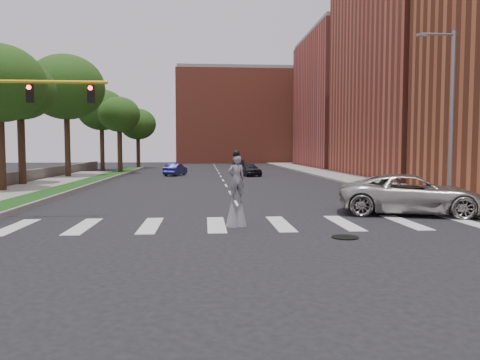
# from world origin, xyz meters

# --- Properties ---
(ground_plane) EXTENTS (160.00, 160.00, 0.00)m
(ground_plane) POSITION_xyz_m (0.00, 0.00, 0.00)
(ground_plane) COLOR black
(ground_plane) RESTS_ON ground
(grass_median) EXTENTS (2.00, 60.00, 0.25)m
(grass_median) POSITION_xyz_m (-11.50, 20.00, 0.12)
(grass_median) COLOR #143D11
(grass_median) RESTS_ON ground
(median_curb) EXTENTS (0.20, 60.00, 0.28)m
(median_curb) POSITION_xyz_m (-10.45, 20.00, 0.14)
(median_curb) COLOR gray
(median_curb) RESTS_ON ground
(sidewalk_right) EXTENTS (5.00, 90.00, 0.18)m
(sidewalk_right) POSITION_xyz_m (12.50, 25.00, 0.09)
(sidewalk_right) COLOR gray
(sidewalk_right) RESTS_ON ground
(stone_wall) EXTENTS (0.50, 56.00, 1.10)m
(stone_wall) POSITION_xyz_m (-17.00, 22.00, 0.55)
(stone_wall) COLOR #59554C
(stone_wall) RESTS_ON ground
(manhole) EXTENTS (0.90, 0.90, 0.04)m
(manhole) POSITION_xyz_m (3.00, -2.00, 0.02)
(manhole) COLOR black
(manhole) RESTS_ON ground
(building_mid) EXTENTS (16.00, 22.00, 24.00)m
(building_mid) POSITION_xyz_m (22.00, 30.00, 12.00)
(building_mid) COLOR #A14732
(building_mid) RESTS_ON ground
(building_far) EXTENTS (16.00, 22.00, 20.00)m
(building_far) POSITION_xyz_m (22.00, 54.00, 10.00)
(building_far) COLOR #B14C41
(building_far) RESTS_ON ground
(building_backdrop) EXTENTS (26.00, 14.00, 18.00)m
(building_backdrop) POSITION_xyz_m (6.00, 78.00, 9.00)
(building_backdrop) COLOR #A14732
(building_backdrop) RESTS_ON ground
(streetlight) EXTENTS (2.05, 0.20, 9.00)m
(streetlight) POSITION_xyz_m (10.90, 6.00, 4.90)
(streetlight) COLOR slate
(streetlight) RESTS_ON ground
(traffic_signal) EXTENTS (5.30, 0.23, 6.20)m
(traffic_signal) POSITION_xyz_m (-9.78, 3.00, 4.15)
(traffic_signal) COLOR black
(traffic_signal) RESTS_ON ground
(stilt_performer) EXTENTS (0.83, 0.60, 2.95)m
(stilt_performer) POSITION_xyz_m (-0.52, 0.57, 1.18)
(stilt_performer) COLOR black
(stilt_performer) RESTS_ON ground
(suv_crossing) EXTENTS (7.16, 4.77, 1.83)m
(suv_crossing) POSITION_xyz_m (7.74, 3.28, 0.91)
(suv_crossing) COLOR #A9A7A0
(suv_crossing) RESTS_ON ground
(car_near) EXTENTS (2.84, 4.58, 1.45)m
(car_near) POSITION_xyz_m (2.99, 32.41, 0.73)
(car_near) COLOR black
(car_near) RESTS_ON ground
(car_mid) EXTENTS (2.48, 4.20, 1.31)m
(car_mid) POSITION_xyz_m (-4.86, 33.69, 0.65)
(car_mid) COLOR navy
(car_mid) RESTS_ON ground
(car_far) EXTENTS (2.44, 4.38, 1.20)m
(car_far) POSITION_xyz_m (3.40, 52.21, 0.60)
(car_far) COLOR black
(car_far) RESTS_ON ground
(tree_3) EXTENTS (5.43, 5.43, 9.83)m
(tree_3) POSITION_xyz_m (-16.05, 20.67, 7.46)
(tree_3) COLOR black
(tree_3) RESTS_ON ground
(tree_4) EXTENTS (7.52, 7.52, 12.20)m
(tree_4) POSITION_xyz_m (-15.32, 30.51, 8.97)
(tree_4) COLOR black
(tree_4) RESTS_ON ground
(tree_5) EXTENTS (6.30, 6.30, 10.63)m
(tree_5) POSITION_xyz_m (-15.10, 45.38, 7.91)
(tree_5) COLOR black
(tree_5) RESTS_ON ground
(tree_6) EXTENTS (4.75, 4.75, 8.87)m
(tree_6) POSITION_xyz_m (-11.46, 37.71, 6.77)
(tree_6) COLOR black
(tree_6) RESTS_ON ground
(tree_7) EXTENTS (5.29, 5.29, 8.69)m
(tree_7) POSITION_xyz_m (-11.35, 51.99, 6.40)
(tree_7) COLOR black
(tree_7) RESTS_ON ground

